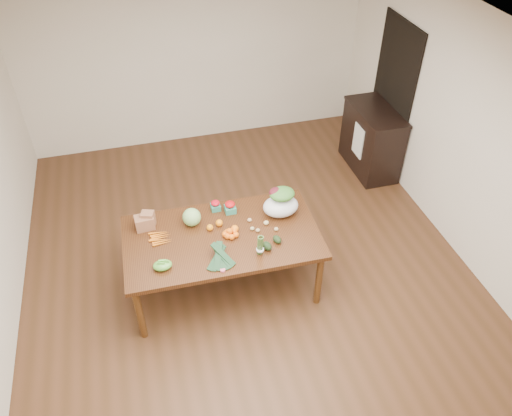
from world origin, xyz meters
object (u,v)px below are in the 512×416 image
object	(u,v)px
mandarin_cluster	(230,232)
kale_bunch	(220,258)
asparagus_bundle	(260,245)
paper_bag	(144,221)
cabbage	(192,217)
salad_bag	(281,203)
cabinet	(372,140)
dining_table	(223,261)

from	to	relation	value
mandarin_cluster	kale_bunch	world-z (taller)	kale_bunch
mandarin_cluster	asparagus_bundle	xyz separation A→B (m)	(0.23, -0.34, 0.07)
kale_bunch	paper_bag	bearing A→B (deg)	134.02
kale_bunch	asparagus_bundle	distance (m)	0.41
paper_bag	cabbage	size ratio (longest dim) A/B	1.32
mandarin_cluster	kale_bunch	distance (m)	0.40
cabbage	salad_bag	xyz separation A→B (m)	(0.95, -0.09, 0.05)
cabbage	mandarin_cluster	xyz separation A→B (m)	(0.34, -0.28, -0.05)
kale_bunch	asparagus_bundle	world-z (taller)	asparagus_bundle
cabinet	paper_bag	size ratio (longest dim) A/B	3.99
cabbage	paper_bag	bearing A→B (deg)	171.59
kale_bunch	asparagus_bundle	bearing A→B (deg)	4.61
cabinet	asparagus_bundle	world-z (taller)	asparagus_bundle
paper_bag	asparagus_bundle	size ratio (longest dim) A/B	1.02
dining_table	salad_bag	size ratio (longest dim) A/B	5.18
kale_bunch	asparagus_bundle	xyz separation A→B (m)	(0.40, 0.02, 0.05)
mandarin_cluster	paper_bag	bearing A→B (deg)	156.80
dining_table	cabinet	world-z (taller)	cabinet
cabinet	salad_bag	world-z (taller)	salad_bag
paper_bag	salad_bag	world-z (taller)	salad_bag
paper_bag	asparagus_bundle	world-z (taller)	asparagus_bundle
dining_table	paper_bag	xyz separation A→B (m)	(-0.75, 0.33, 0.47)
asparagus_bundle	salad_bag	world-z (taller)	salad_bag
salad_bag	cabbage	bearing A→B (deg)	174.86
dining_table	asparagus_bundle	bearing A→B (deg)	-47.76
cabbage	kale_bunch	size ratio (longest dim) A/B	0.49
cabinet	cabbage	distance (m)	3.15
paper_bag	mandarin_cluster	size ratio (longest dim) A/B	1.42
paper_bag	cabbage	world-z (taller)	cabbage
cabinet	asparagus_bundle	size ratio (longest dim) A/B	4.08
dining_table	asparagus_bundle	world-z (taller)	asparagus_bundle
cabinet	cabbage	world-z (taller)	cabbage
cabbage	salad_bag	size ratio (longest dim) A/B	0.50
mandarin_cluster	asparagus_bundle	distance (m)	0.42
mandarin_cluster	asparagus_bundle	bearing A→B (deg)	-55.53
dining_table	asparagus_bundle	size ratio (longest dim) A/B	8.04
cabbage	kale_bunch	bearing A→B (deg)	-75.23
cabbage	asparagus_bundle	world-z (taller)	asparagus_bundle
cabinet	kale_bunch	bearing A→B (deg)	-141.76
dining_table	paper_bag	world-z (taller)	paper_bag
kale_bunch	salad_bag	world-z (taller)	salad_bag
cabbage	kale_bunch	distance (m)	0.66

